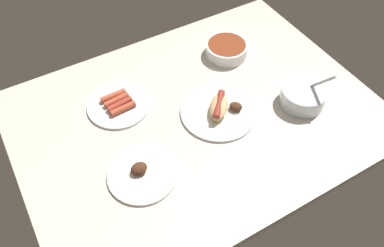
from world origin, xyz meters
The scene contains 6 objects.
ground_plane centered at (0.00, 0.00, -1.50)cm, with size 120.00×90.00×3.00cm, color beige.
plate_hotdog_assembled centered at (6.81, -3.32, 1.61)cm, with size 25.97×25.97×5.61cm.
plate_grilled_meat centered at (-26.71, -12.64, 0.91)cm, with size 21.26×21.26×4.04cm.
bowl_chili centered at (25.53, 20.89, 2.79)cm, with size 16.11×16.11×5.09cm.
plate_sausages centered at (-21.57, 16.74, 0.92)cm, with size 21.77×21.77×3.18cm.
bowl_coleslaw centered at (34.23, -13.62, 3.56)cm, with size 15.51×15.51×15.95cm.
Camera 1 is at (-46.40, -76.62, 102.54)cm, focal length 37.38 mm.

